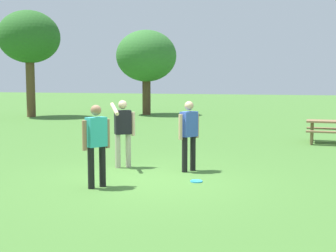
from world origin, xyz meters
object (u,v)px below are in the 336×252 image
object	(u,v)px
person_catcher	(96,140)
person_bystander	(123,128)
person_thrower	(189,131)
tree_tall_left	(29,38)
tree_broad_center	(146,56)
picnic_table_near	(333,127)
frisbee	(196,181)

from	to	relation	value
person_catcher	person_bystander	size ratio (longest dim) A/B	1.00
person_thrower	person_bystander	world-z (taller)	same
tree_tall_left	tree_broad_center	distance (m)	6.94
person_bystander	picnic_table_near	distance (m)	7.87
tree_tall_left	person_bystander	bearing A→B (deg)	-47.79
picnic_table_near	tree_tall_left	world-z (taller)	tree_tall_left
person_bystander	frisbee	bearing A→B (deg)	-24.64
person_thrower	person_catcher	world-z (taller)	same
frisbee	picnic_table_near	world-z (taller)	picnic_table_near
person_thrower	person_bystander	xyz separation A→B (m)	(-1.64, -0.05, 0.02)
picnic_table_near	frisbee	bearing A→B (deg)	-112.91
frisbee	tree_broad_center	xyz separation A→B (m)	(-7.52, 17.02, 3.58)
picnic_table_near	tree_tall_left	distance (m)	17.96
frisbee	person_bystander	bearing A→B (deg)	155.36
person_thrower	frisbee	world-z (taller)	person_thrower
picnic_table_near	person_thrower	bearing A→B (deg)	-119.53
person_catcher	tree_tall_left	xyz separation A→B (m)	(-11.59, 14.46, 3.62)
frisbee	picnic_table_near	xyz separation A→B (m)	(2.96, 6.99, 0.55)
tree_tall_left	frisbee	bearing A→B (deg)	-45.07
picnic_table_near	tree_broad_center	bearing A→B (deg)	136.24
picnic_table_near	tree_broad_center	world-z (taller)	tree_broad_center
person_thrower	tree_broad_center	bearing A→B (deg)	113.84
person_catcher	tree_tall_left	size ratio (longest dim) A/B	0.27
person_bystander	tree_tall_left	world-z (taller)	tree_tall_left
frisbee	tree_broad_center	distance (m)	18.95
frisbee	tree_tall_left	distance (m)	19.43
tree_tall_left	picnic_table_near	bearing A→B (deg)	-21.39
person_catcher	frisbee	size ratio (longest dim) A/B	6.42
frisbee	tree_tall_left	size ratio (longest dim) A/B	0.04
picnic_table_near	tree_broad_center	distance (m)	14.81
person_catcher	tree_broad_center	bearing A→B (deg)	107.66
person_catcher	tree_broad_center	size ratio (longest dim) A/B	0.32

